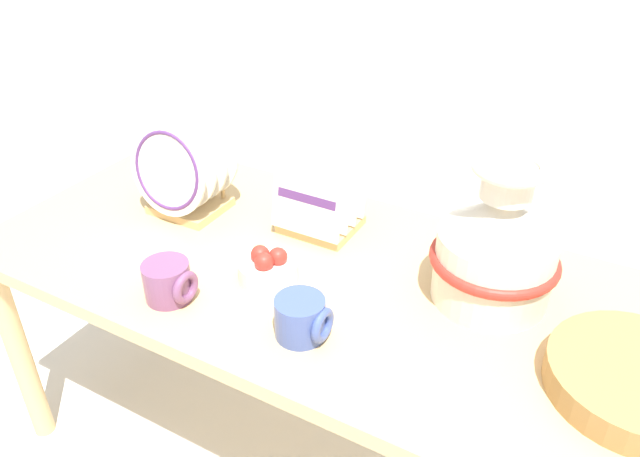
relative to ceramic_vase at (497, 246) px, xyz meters
The scene contains 8 objects.
display_table 0.41m from the ceramic_vase, 165.39° to the right, with size 1.59×0.70×0.64m.
ceramic_vase is the anchor object (origin of this frame).
dish_rack_round_plates 0.78m from the ceramic_vase, behind, with size 0.23×0.18×0.25m.
dish_rack_square_plates 0.45m from the ceramic_vase, behind, with size 0.18×0.17×0.20m.
wicker_charger_stack 0.34m from the ceramic_vase, 24.59° to the right, with size 0.31×0.31×0.05m.
mug_cobalt_glaze 0.41m from the ceramic_vase, 133.30° to the right, with size 0.11×0.10×0.08m.
mug_plum_glaze 0.67m from the ceramic_vase, 150.30° to the right, with size 0.11×0.10×0.08m.
fruit_bowl 0.48m from the ceramic_vase, 158.46° to the right, with size 0.13×0.13×0.08m.
Camera 1 is at (0.55, -0.98, 1.45)m, focal length 35.00 mm.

